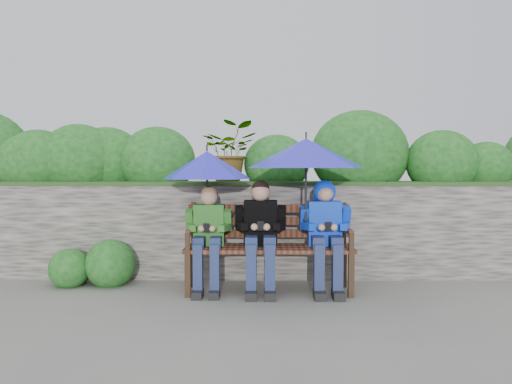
{
  "coord_description": "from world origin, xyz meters",
  "views": [
    {
      "loc": [
        0.04,
        -4.6,
        1.2
      ],
      "look_at": [
        0.0,
        0.1,
        0.95
      ],
      "focal_mm": 35.0,
      "sensor_mm": 36.0,
      "label": 1
    }
  ],
  "objects_px": {
    "boy_middle": "(261,230)",
    "umbrella_right": "(306,153)",
    "boy_left": "(208,232)",
    "park_bench": "(269,241)",
    "boy_right": "(325,226)",
    "umbrella_left": "(207,165)"
  },
  "relations": [
    {
      "from": "boy_right",
      "to": "boy_middle",
      "type": "bearing_deg",
      "value": -178.83
    },
    {
      "from": "umbrella_left",
      "to": "boy_right",
      "type": "bearing_deg",
      "value": -2.37
    },
    {
      "from": "umbrella_left",
      "to": "umbrella_right",
      "type": "height_order",
      "value": "umbrella_right"
    },
    {
      "from": "boy_right",
      "to": "boy_left",
      "type": "bearing_deg",
      "value": -179.65
    },
    {
      "from": "boy_right",
      "to": "umbrella_right",
      "type": "bearing_deg",
      "value": -170.55
    },
    {
      "from": "boy_middle",
      "to": "umbrella_left",
      "type": "height_order",
      "value": "umbrella_left"
    },
    {
      "from": "boy_right",
      "to": "park_bench",
      "type": "bearing_deg",
      "value": 173.96
    },
    {
      "from": "park_bench",
      "to": "umbrella_right",
      "type": "bearing_deg",
      "value": -14.41
    },
    {
      "from": "park_bench",
      "to": "boy_right",
      "type": "xyz_separation_m",
      "value": [
        0.53,
        -0.06,
        0.15
      ]
    },
    {
      "from": "park_bench",
      "to": "boy_right",
      "type": "distance_m",
      "value": 0.56
    },
    {
      "from": "park_bench",
      "to": "boy_left",
      "type": "xyz_separation_m",
      "value": [
        -0.57,
        -0.06,
        0.09
      ]
    },
    {
      "from": "boy_left",
      "to": "boy_middle",
      "type": "bearing_deg",
      "value": -0.68
    },
    {
      "from": "boy_left",
      "to": "umbrella_left",
      "type": "bearing_deg",
      "value": 106.38
    },
    {
      "from": "boy_left",
      "to": "umbrella_right",
      "type": "bearing_deg",
      "value": -1.56
    },
    {
      "from": "park_bench",
      "to": "boy_left",
      "type": "relative_size",
      "value": 1.58
    },
    {
      "from": "boy_left",
      "to": "boy_right",
      "type": "relative_size",
      "value": 0.95
    },
    {
      "from": "boy_right",
      "to": "umbrella_left",
      "type": "distance_m",
      "value": 1.26
    },
    {
      "from": "boy_middle",
      "to": "boy_right",
      "type": "xyz_separation_m",
      "value": [
        0.61,
        0.01,
        0.04
      ]
    },
    {
      "from": "boy_middle",
      "to": "umbrella_right",
      "type": "relative_size",
      "value": 0.99
    },
    {
      "from": "umbrella_right",
      "to": "park_bench",
      "type": "bearing_deg",
      "value": 165.59
    },
    {
      "from": "umbrella_right",
      "to": "boy_left",
      "type": "bearing_deg",
      "value": 178.44
    },
    {
      "from": "park_bench",
      "to": "boy_middle",
      "type": "relative_size",
      "value": 1.5
    }
  ]
}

